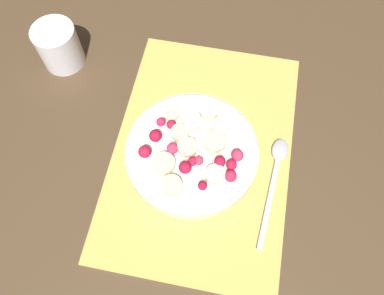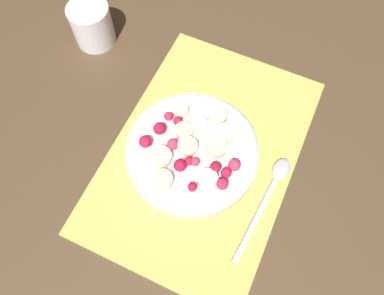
# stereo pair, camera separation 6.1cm
# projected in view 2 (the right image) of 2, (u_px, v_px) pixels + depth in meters

# --- Properties ---
(ground_plane) EXTENTS (3.00, 3.00, 0.00)m
(ground_plane) POSITION_uv_depth(u_px,v_px,m) (204.00, 153.00, 0.65)
(ground_plane) COLOR #4C3823
(placemat) EXTENTS (0.45, 0.30, 0.01)m
(placemat) POSITION_uv_depth(u_px,v_px,m) (204.00, 153.00, 0.65)
(placemat) COLOR #E0B251
(placemat) RESTS_ON ground_plane
(fruit_bowl) EXTENTS (0.22, 0.22, 0.05)m
(fruit_bowl) POSITION_uv_depth(u_px,v_px,m) (192.00, 152.00, 0.63)
(fruit_bowl) COLOR silver
(fruit_bowl) RESTS_ON placemat
(spoon) EXTENTS (0.20, 0.04, 0.01)m
(spoon) POSITION_uv_depth(u_px,v_px,m) (272.00, 187.00, 0.62)
(spoon) COLOR #B2B2B7
(spoon) RESTS_ON placemat
(drinking_glass) EXTENTS (0.08, 0.08, 0.08)m
(drinking_glass) POSITION_uv_depth(u_px,v_px,m) (92.00, 25.00, 0.73)
(drinking_glass) COLOR white
(drinking_glass) RESTS_ON ground_plane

